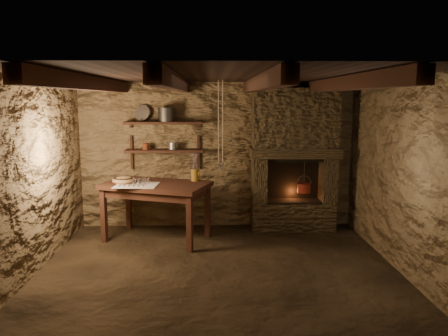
{
  "coord_description": "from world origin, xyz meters",
  "views": [
    {
      "loc": [
        -0.07,
        -5.2,
        2.13
      ],
      "look_at": [
        0.09,
        0.9,
        1.16
      ],
      "focal_mm": 35.0,
      "sensor_mm": 36.0,
      "label": 1
    }
  ],
  "objects_px": {
    "wooden_bowl": "(124,180)",
    "work_table": "(157,209)",
    "iron_stockpot": "(167,115)",
    "red_pot": "(304,187)",
    "stoneware_jug": "(195,169)"
  },
  "relations": [
    {
      "from": "wooden_bowl",
      "to": "red_pot",
      "type": "distance_m",
      "value": 2.86
    },
    {
      "from": "wooden_bowl",
      "to": "iron_stockpot",
      "type": "xyz_separation_m",
      "value": [
        0.61,
        0.56,
        0.95
      ]
    },
    {
      "from": "red_pot",
      "to": "iron_stockpot",
      "type": "bearing_deg",
      "value": 176.9
    },
    {
      "from": "stoneware_jug",
      "to": "wooden_bowl",
      "type": "distance_m",
      "value": 1.09
    },
    {
      "from": "wooden_bowl",
      "to": "stoneware_jug",
      "type": "bearing_deg",
      "value": 8.3
    },
    {
      "from": "wooden_bowl",
      "to": "work_table",
      "type": "bearing_deg",
      "value": -1.62
    },
    {
      "from": "wooden_bowl",
      "to": "iron_stockpot",
      "type": "relative_size",
      "value": 1.27
    },
    {
      "from": "iron_stockpot",
      "to": "work_table",
      "type": "bearing_deg",
      "value": -102.01
    },
    {
      "from": "work_table",
      "to": "red_pot",
      "type": "height_order",
      "value": "red_pot"
    },
    {
      "from": "work_table",
      "to": "wooden_bowl",
      "type": "xyz_separation_m",
      "value": [
        -0.48,
        0.01,
        0.45
      ]
    },
    {
      "from": "work_table",
      "to": "iron_stockpot",
      "type": "bearing_deg",
      "value": 97.62
    },
    {
      "from": "stoneware_jug",
      "to": "wooden_bowl",
      "type": "xyz_separation_m",
      "value": [
        -1.07,
        -0.16,
        -0.14
      ]
    },
    {
      "from": "wooden_bowl",
      "to": "red_pot",
      "type": "bearing_deg",
      "value": 8.9
    },
    {
      "from": "work_table",
      "to": "wooden_bowl",
      "type": "height_order",
      "value": "wooden_bowl"
    },
    {
      "from": "iron_stockpot",
      "to": "stoneware_jug",
      "type": "bearing_deg",
      "value": -41.46
    }
  ]
}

